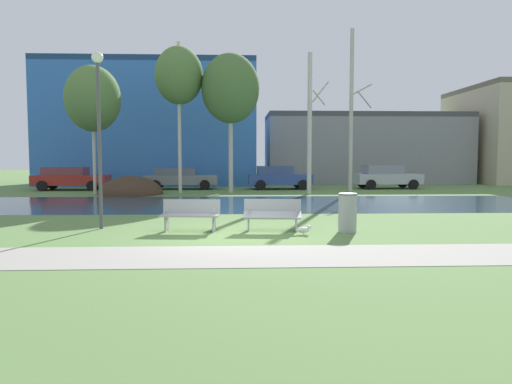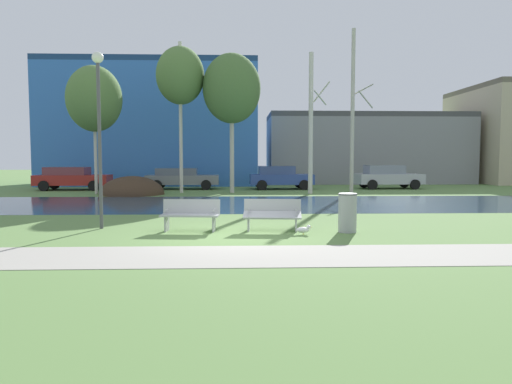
% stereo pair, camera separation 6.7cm
% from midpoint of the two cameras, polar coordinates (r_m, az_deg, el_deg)
% --- Properties ---
extents(ground_plane, '(120.00, 120.00, 0.00)m').
position_cam_midpoint_polar(ground_plane, '(22.01, -2.57, -1.12)').
color(ground_plane, '#5B7F42').
extents(paved_path_strip, '(60.00, 2.17, 0.01)m').
position_cam_midpoint_polar(paved_path_strip, '(9.78, -3.13, -7.75)').
color(paved_path_strip, '#9E998E').
rests_on(paved_path_strip, ground).
extents(river_band, '(80.00, 7.77, 0.01)m').
position_cam_midpoint_polar(river_band, '(20.80, -2.59, -1.42)').
color(river_band, '#2D475B').
rests_on(river_band, ground).
extents(soil_mound, '(3.53, 3.56, 2.05)m').
position_cam_midpoint_polar(soil_mound, '(26.88, -14.73, -0.30)').
color(soil_mound, '#423021').
rests_on(soil_mound, ground).
extents(bench_left, '(1.64, 0.70, 0.87)m').
position_cam_midpoint_polar(bench_left, '(13.10, -7.81, -2.68)').
color(bench_left, '#9EA0A3').
rests_on(bench_left, ground).
extents(bench_right, '(1.64, 0.70, 0.87)m').
position_cam_midpoint_polar(bench_right, '(13.07, 2.14, -2.66)').
color(bench_right, '#9EA0A3').
rests_on(bench_right, ground).
extents(trash_bin, '(0.52, 0.52, 1.06)m').
position_cam_midpoint_polar(trash_bin, '(13.04, 11.18, -2.41)').
color(trash_bin, '#999B9E').
rests_on(trash_bin, ground).
extents(seagull, '(0.43, 0.16, 0.26)m').
position_cam_midpoint_polar(seagull, '(12.51, 5.95, -4.56)').
color(seagull, white).
rests_on(seagull, ground).
extents(streetlamp, '(0.32, 0.32, 4.99)m').
position_cam_midpoint_polar(streetlamp, '(14.14, -18.40, 9.39)').
color(streetlamp, '#4C4C51').
rests_on(streetlamp, ground).
extents(birch_far_left, '(3.04, 3.04, 7.13)m').
position_cam_midpoint_polar(birch_far_left, '(28.02, -18.97, 10.63)').
color(birch_far_left, beige).
rests_on(birch_far_left, ground).
extents(birch_left, '(2.74, 2.74, 8.62)m').
position_cam_midpoint_polar(birch_left, '(27.97, -9.11, 13.72)').
color(birch_left, beige).
rests_on(birch_left, ground).
extents(birch_center_left, '(3.32, 3.32, 7.99)m').
position_cam_midpoint_polar(birch_center_left, '(27.57, -2.90, 12.39)').
color(birch_center_left, '#BCB7A8').
rests_on(birch_center_left, ground).
extents(birch_center, '(1.19, 1.89, 7.85)m').
position_cam_midpoint_polar(birch_center, '(26.65, 6.78, 8.37)').
color(birch_center, beige).
rests_on(birch_center, ground).
extents(birch_center_right, '(1.30, 2.34, 9.49)m').
position_cam_midpoint_polar(birch_center_right, '(28.42, 11.76, 9.65)').
color(birch_center_right, '#BCB7A8').
rests_on(birch_center_right, ground).
extents(parked_van_nearest_red, '(4.57, 2.16, 1.45)m').
position_cam_midpoint_polar(parked_van_nearest_red, '(31.84, -21.40, 1.62)').
color(parked_van_nearest_red, maroon).
rests_on(parked_van_nearest_red, ground).
extents(parked_sedan_second_grey, '(4.70, 2.07, 1.36)m').
position_cam_midpoint_polar(parked_sedan_second_grey, '(30.78, -9.00, 1.71)').
color(parked_sedan_second_grey, slate).
rests_on(parked_sedan_second_grey, ground).
extents(parked_hatch_third_blue, '(4.11, 2.18, 1.50)m').
position_cam_midpoint_polar(parked_hatch_third_blue, '(30.48, 2.99, 1.83)').
color(parked_hatch_third_blue, '#2D4793').
rests_on(parked_hatch_third_blue, ground).
extents(parked_wagon_fourth_silver, '(4.30, 2.12, 1.54)m').
position_cam_midpoint_polar(parked_wagon_fourth_silver, '(32.14, 15.72, 1.83)').
color(parked_wagon_fourth_silver, '#B2B5BC').
rests_on(parked_wagon_fourth_silver, ground).
extents(building_blue_store, '(15.72, 9.51, 9.13)m').
position_cam_midpoint_polar(building_blue_store, '(38.48, -11.91, 7.86)').
color(building_blue_store, '#3870C6').
rests_on(building_blue_store, ground).
extents(building_grey_warehouse, '(15.92, 6.04, 5.55)m').
position_cam_midpoint_polar(building_grey_warehouse, '(39.60, 13.21, 5.13)').
color(building_grey_warehouse, gray).
rests_on(building_grey_warehouse, ground).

